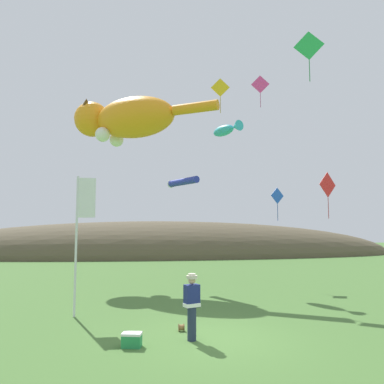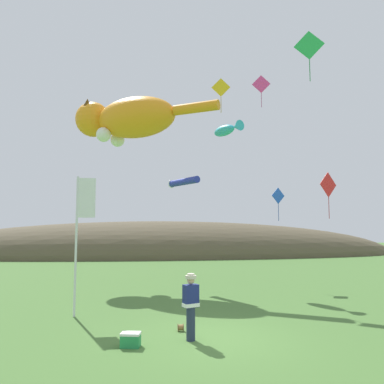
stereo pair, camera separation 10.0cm
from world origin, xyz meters
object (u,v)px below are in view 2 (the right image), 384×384
object	(u,v)px
picnic_cooler	(131,340)
kite_spool	(181,327)
kite_tube_streamer	(183,182)
kite_diamond_pink	(261,84)
kite_giant_cat	(126,119)
kite_fish_windsock	(227,130)
kite_diamond_blue	(278,196)
kite_diamond_red	(328,185)
festival_attendant	(191,304)
kite_diamond_gold	(221,88)
kite_diamond_green	(309,46)
festival_banner_pole	(81,224)

from	to	relation	value
picnic_cooler	kite_spool	bearing A→B (deg)	42.35
kite_tube_streamer	kite_diamond_pink	world-z (taller)	kite_diamond_pink
kite_tube_streamer	kite_diamond_pink	size ratio (longest dim) A/B	1.17
kite_giant_cat	kite_fish_windsock	bearing A→B (deg)	-17.18
kite_fish_windsock	kite_diamond_blue	xyz separation A→B (m)	(2.57, -0.93, -3.82)
kite_diamond_red	kite_diamond_blue	size ratio (longest dim) A/B	1.11
festival_attendant	kite_diamond_pink	bearing A→B (deg)	62.84
kite_diamond_red	kite_diamond_gold	xyz separation A→B (m)	(-3.74, 4.23, 5.71)
kite_fish_windsock	kite_diamond_gold	distance (m)	2.33
festival_attendant	kite_tube_streamer	size ratio (longest dim) A/B	0.75
kite_spool	kite_diamond_green	size ratio (longest dim) A/B	0.10
picnic_cooler	kite_diamond_blue	distance (m)	12.77
kite_fish_windsock	kite_diamond_pink	bearing A→B (deg)	27.53
festival_attendant	festival_banner_pole	xyz separation A→B (m)	(-3.48, 3.19, 2.20)
kite_fish_windsock	kite_diamond_red	distance (m)	7.18
picnic_cooler	kite_diamond_green	world-z (taller)	kite_diamond_green
festival_banner_pole	kite_diamond_green	world-z (taller)	kite_diamond_green
festival_attendant	kite_tube_streamer	bearing A→B (deg)	85.33
picnic_cooler	kite_fish_windsock	world-z (taller)	kite_fish_windsock
festival_attendant	kite_tube_streamer	xyz separation A→B (m)	(0.76, 9.26, 4.49)
kite_fish_windsock	kite_tube_streamer	distance (m)	4.04
picnic_cooler	kite_diamond_blue	bearing A→B (deg)	51.42
kite_spool	picnic_cooler	size ratio (longest dim) A/B	0.40
kite_fish_windsock	kite_diamond_pink	world-z (taller)	kite_diamond_pink
kite_fish_windsock	kite_diamond_pink	distance (m)	4.28
kite_tube_streamer	kite_diamond_gold	xyz separation A→B (m)	(1.98, -0.37, 5.10)
festival_attendant	kite_diamond_green	bearing A→B (deg)	33.10
kite_giant_cat	kite_fish_windsock	distance (m)	6.02
kite_spool	kite_diamond_gold	xyz separation A→B (m)	(2.93, 7.95, 10.43)
festival_attendant	festival_banner_pole	world-z (taller)	festival_banner_pole
festival_attendant	festival_banner_pole	bearing A→B (deg)	137.46
kite_spool	kite_tube_streamer	xyz separation A→B (m)	(0.94, 8.33, 5.33)
festival_attendant	kite_diamond_gold	world-z (taller)	kite_diamond_gold
festival_attendant	kite_diamond_red	xyz separation A→B (m)	(6.48, 4.66, 3.87)
festival_attendant	kite_spool	distance (m)	1.27
kite_diamond_green	kite_tube_streamer	bearing A→B (deg)	127.33
kite_diamond_blue	kite_diamond_gold	distance (m)	6.61
festival_attendant	kite_spool	bearing A→B (deg)	101.14
kite_spool	kite_diamond_pink	distance (m)	16.64
festival_banner_pole	kite_diamond_gold	bearing A→B (deg)	42.50
picnic_cooler	kite_diamond_red	distance (m)	10.57
kite_spool	kite_diamond_red	bearing A→B (deg)	29.20
kite_spool	kite_tube_streamer	distance (m)	9.93
festival_attendant	kite_diamond_pink	distance (m)	16.61
festival_banner_pole	kite_diamond_gold	size ratio (longest dim) A/B	2.51
festival_attendant	kite_giant_cat	distance (m)	14.63
kite_diamond_pink	kite_diamond_red	bearing A→B (deg)	-83.62
kite_diamond_green	kite_diamond_blue	size ratio (longest dim) A/B	1.17
kite_diamond_red	kite_diamond_blue	xyz separation A→B (m)	(-0.62, 4.33, -0.12)
festival_attendant	kite_fish_windsock	size ratio (longest dim) A/B	0.79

